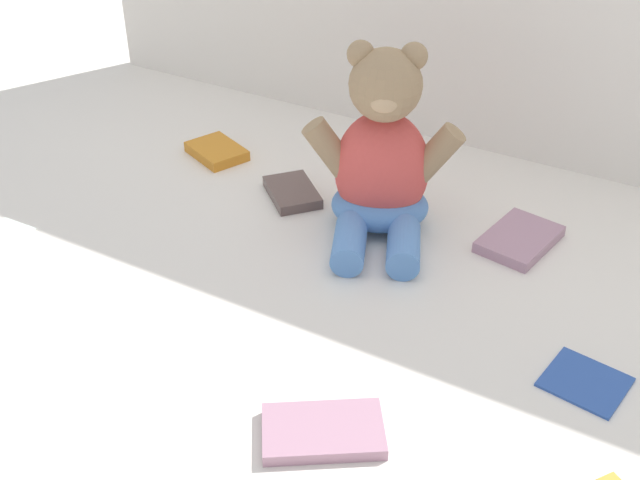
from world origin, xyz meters
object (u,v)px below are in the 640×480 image
(book_case_0, at_px, (585,381))
(book_case_5, at_px, (217,151))
(book_case_4, at_px, (292,192))
(book_case_3, at_px, (519,239))
(book_case_6, at_px, (323,431))
(teddy_bear, at_px, (382,164))

(book_case_0, height_order, book_case_5, book_case_5)
(book_case_4, bearing_deg, book_case_3, 139.33)
(book_case_4, xyz_separation_m, book_case_6, (0.31, -0.44, -0.00))
(teddy_bear, bearing_deg, book_case_4, 154.18)
(teddy_bear, xyz_separation_m, book_case_4, (-0.17, 0.01, -0.10))
(book_case_5, xyz_separation_m, book_case_6, (0.50, -0.49, -0.00))
(teddy_bear, relative_size, book_case_3, 2.26)
(teddy_bear, bearing_deg, book_case_6, -95.29)
(book_case_4, relative_size, book_case_6, 0.79)
(book_case_3, bearing_deg, book_case_4, 17.60)
(teddy_bear, distance_m, book_case_0, 0.44)
(book_case_3, height_order, book_case_6, book_case_3)
(teddy_bear, distance_m, book_case_6, 0.46)
(teddy_bear, distance_m, book_case_4, 0.19)
(book_case_0, xyz_separation_m, book_case_6, (-0.24, -0.23, 0.00))
(book_case_3, xyz_separation_m, book_case_4, (-0.38, -0.05, 0.00))
(book_case_0, xyz_separation_m, book_case_5, (-0.74, 0.26, 0.01))
(book_case_0, bearing_deg, teddy_bear, -108.78)
(book_case_0, distance_m, book_case_6, 0.33)
(book_case_4, bearing_deg, book_case_0, 110.98)
(teddy_bear, bearing_deg, book_case_0, -50.84)
(book_case_0, height_order, book_case_3, book_case_3)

